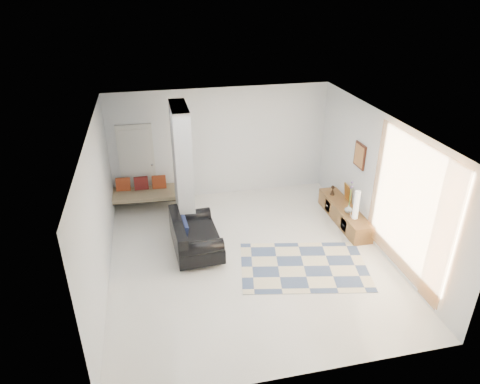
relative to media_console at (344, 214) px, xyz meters
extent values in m
plane|color=silver|center=(-2.52, -0.90, -0.20)|extent=(6.00, 6.00, 0.00)
plane|color=white|center=(-2.52, -0.90, 2.60)|extent=(6.00, 6.00, 0.00)
plane|color=silver|center=(-2.52, 2.10, 1.20)|extent=(6.00, 0.00, 6.00)
plane|color=silver|center=(-2.52, -3.90, 1.20)|extent=(6.00, 0.00, 6.00)
plane|color=silver|center=(-5.27, -0.90, 1.20)|extent=(0.00, 6.00, 6.00)
plane|color=silver|center=(0.23, -0.90, 1.20)|extent=(0.00, 6.00, 6.00)
cube|color=#A2A6A9|center=(-3.62, 0.70, 1.20)|extent=(0.35, 1.20, 2.80)
cube|color=silver|center=(-4.62, 2.06, 0.82)|extent=(0.85, 0.06, 2.04)
plane|color=orange|center=(0.15, -2.05, 1.25)|extent=(0.00, 2.55, 2.55)
cube|color=#3D1B10|center=(0.20, 0.00, 1.45)|extent=(0.04, 0.45, 0.55)
cube|color=brown|center=(0.00, 0.00, 0.00)|extent=(0.45, 2.04, 0.40)
cube|color=#3D1B10|center=(-0.22, -0.46, 0.00)|extent=(0.02, 0.27, 0.28)
cube|color=#3D1B10|center=(-0.22, 0.45, 0.00)|extent=(0.02, 0.27, 0.28)
cube|color=#EFAB46|center=(0.18, 0.28, 0.40)|extent=(0.09, 0.32, 0.40)
cube|color=silver|center=(-0.10, -0.46, 0.26)|extent=(0.04, 0.10, 0.12)
cylinder|color=silver|center=(-3.84, -1.10, -0.15)|extent=(0.05, 0.05, 0.10)
cylinder|color=silver|center=(-3.91, 0.17, -0.15)|extent=(0.05, 0.05, 0.10)
cylinder|color=silver|center=(-3.13, -1.07, -0.15)|extent=(0.05, 0.05, 0.10)
cylinder|color=silver|center=(-3.20, 0.21, -0.15)|extent=(0.05, 0.05, 0.10)
cube|color=black|center=(-3.52, -0.45, 0.05)|extent=(0.99, 1.56, 0.30)
cube|color=black|center=(-3.88, -0.46, 0.38)|extent=(0.28, 1.53, 0.36)
cylinder|color=black|center=(-3.49, -1.09, 0.28)|extent=(0.88, 0.32, 0.28)
cylinder|color=black|center=(-3.55, 0.19, 0.28)|extent=(0.88, 0.32, 0.28)
cube|color=black|center=(-3.76, -0.46, 0.40)|extent=(0.17, 0.56, 0.31)
cylinder|color=black|center=(-5.37, 1.37, 0.00)|extent=(0.04, 0.04, 0.40)
cylinder|color=black|center=(-3.52, 1.25, 0.00)|extent=(0.04, 0.04, 0.40)
cylinder|color=black|center=(-5.32, 2.14, 0.00)|extent=(0.04, 0.04, 0.40)
cylinder|color=black|center=(-3.47, 2.02, 0.00)|extent=(0.04, 0.04, 0.40)
cube|color=#C2B58E|center=(-4.42, 1.70, 0.18)|extent=(1.92, 0.90, 0.12)
cube|color=#9C3A1C|center=(-5.01, 1.88, 0.40)|extent=(0.35, 0.19, 0.33)
cube|color=maroon|center=(-4.57, 1.86, 0.40)|extent=(0.35, 0.19, 0.33)
cube|color=#9C3A1C|center=(-4.14, 1.83, 0.40)|extent=(0.35, 0.19, 0.33)
cube|color=beige|center=(-1.51, -1.46, -0.20)|extent=(2.74, 2.09, 0.01)
cylinder|color=beige|center=(-0.02, -0.53, 0.52)|extent=(0.12, 0.12, 0.66)
imported|color=silver|center=(-0.05, -0.27, 0.29)|extent=(0.19, 0.19, 0.18)
camera|label=1|loc=(-4.23, -7.94, 4.94)|focal=32.00mm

